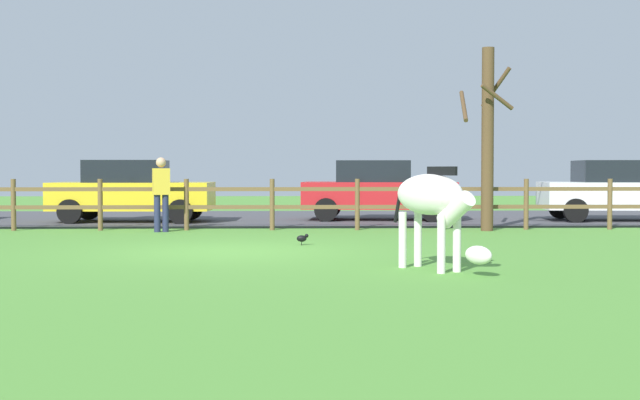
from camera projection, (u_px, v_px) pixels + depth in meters
ground_plane at (229, 251)px, 14.25m from camera, size 60.00×60.00×0.00m
parking_asphalt at (255, 218)px, 23.54m from camera, size 28.00×7.40×0.05m
paddock_fence at (229, 201)px, 19.21m from camera, size 21.38×0.11×1.16m
bare_tree at (487, 136)px, 18.98m from camera, size 1.18×1.15×4.09m
zebra at (434, 202)px, 11.52m from camera, size 1.24×1.70×1.41m
crow_on_grass at (302, 238)px, 15.42m from camera, size 0.22×0.10×0.20m
parked_car_red at (378, 190)px, 22.35m from camera, size 4.15×2.21×1.56m
parked_car_yellow at (131, 190)px, 21.54m from camera, size 4.05×1.99×1.56m
parked_car_white at (619, 190)px, 21.98m from camera, size 4.13×2.15×1.56m
visitor_near_fence at (161, 191)px, 18.66m from camera, size 0.41×0.31×1.64m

